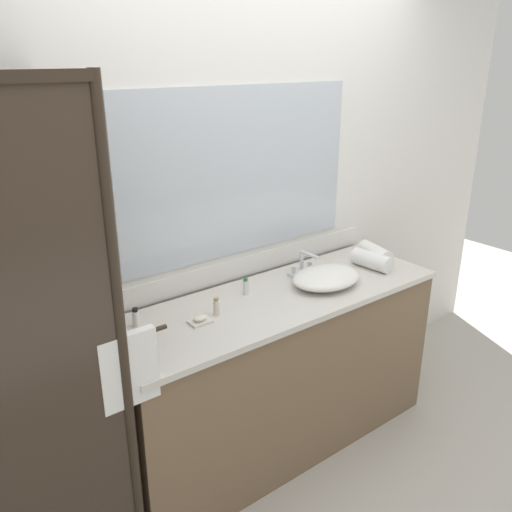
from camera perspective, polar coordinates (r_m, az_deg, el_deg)
The scene contains 12 objects.
ground_plane at distance 3.16m, azimuth 2.29°, elevation -19.27°, with size 8.00×8.00×0.00m, color #B7B2A8.
wall_back_with_mirror at distance 2.79m, azimuth -1.87°, elevation 5.62°, with size 4.40×0.06×2.60m.
vanity_cabinet at distance 2.90m, azimuth 2.29°, elevation -12.34°, with size 1.80×0.58×0.90m.
shower_enclosure at distance 1.96m, azimuth -24.05°, elevation -12.15°, with size 1.20×0.59×2.00m.
sink_basin at distance 2.80m, azimuth 7.55°, elevation -2.28°, with size 0.39×0.30×0.09m, color white.
faucet at distance 2.92m, azimuth 5.07°, elevation -1.11°, with size 0.17×0.15×0.14m.
soap_dish at distance 2.41m, azimuth -5.98°, elevation -6.91°, with size 0.10×0.07×0.04m.
amenity_bottle_shampoo at distance 2.67m, azimuth -1.13°, elevation -3.31°, with size 0.03×0.03×0.09m.
amenity_bottle_lotion at distance 2.43m, azimuth -12.82°, elevation -6.49°, with size 0.03×0.03×0.09m.
amenity_bottle_body_wash at distance 2.47m, azimuth -4.29°, elevation -5.46°, with size 0.03×0.03×0.09m.
rolled_towel_near_edge at distance 3.18m, azimuth 12.69°, elevation 0.32°, with size 0.09×0.09×0.23m, color white.
rolled_towel_middle at distance 3.06m, azimuth 12.33°, elevation -0.47°, with size 0.10×0.10×0.23m, color white.
Camera 1 is at (-1.57, -1.84, 2.03)m, focal length 37.20 mm.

